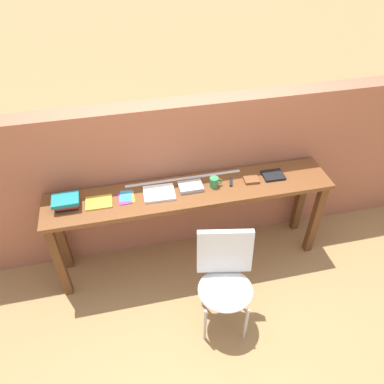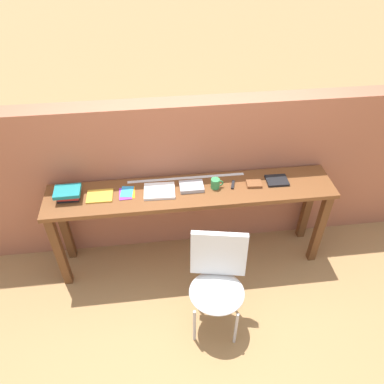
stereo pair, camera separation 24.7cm
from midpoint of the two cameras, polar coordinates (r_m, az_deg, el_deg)
The scene contains 14 objects.
ground_plane at distance 3.66m, azimuth -1.10°, elevation -13.38°, with size 40.00×40.00×0.00m, color #9E7547.
brick_wall_back at distance 3.55m, azimuth -3.39°, elevation 2.35°, with size 6.00×0.20×1.55m, color #9E5B42.
sideboard at distance 3.31m, azimuth -2.33°, elevation -1.63°, with size 2.50×0.44×0.88m.
chair_white_moulded at distance 3.03m, azimuth 2.69°, elevation -12.86°, with size 0.52×0.53×0.89m.
book_stack_leftmost at distance 3.24m, azimuth -20.70°, elevation -1.45°, with size 0.22×0.19×0.09m.
magazine_cycling at distance 3.21m, azimuth -16.16°, elevation -1.60°, with size 0.22×0.17×0.01m, color gold.
pamphlet_pile_colourful at distance 3.21m, azimuth -12.15°, elevation -0.83°, with size 0.14×0.18×0.01m.
book_open_centre at distance 3.19m, azimuth -7.25°, elevation -0.26°, with size 0.26×0.21×0.02m, color white.
book_grey_hardcover at distance 3.23m, azimuth -2.40°, elevation 0.76°, with size 0.21×0.15×0.03m, color #9E9EA3.
mug at distance 3.23m, azimuth 1.24°, elevation 1.47°, with size 0.11×0.08×0.09m.
multitool_folded at distance 3.30m, azimuth 3.83°, elevation 1.45°, with size 0.02×0.11×0.02m, color black.
leather_journal_brown at distance 3.33m, azimuth 6.97°, elevation 1.76°, with size 0.13×0.10×0.02m, color brown.
book_repair_rightmost at distance 3.42m, azimuth 10.24°, elevation 2.47°, with size 0.19×0.16×0.02m, color black.
ruler_metal_back_edge at distance 3.34m, azimuth -3.37°, elevation 2.01°, with size 1.05×0.03×0.00m, color silver.
Camera 1 is at (-0.53, -2.11, 2.95)m, focal length 35.00 mm.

